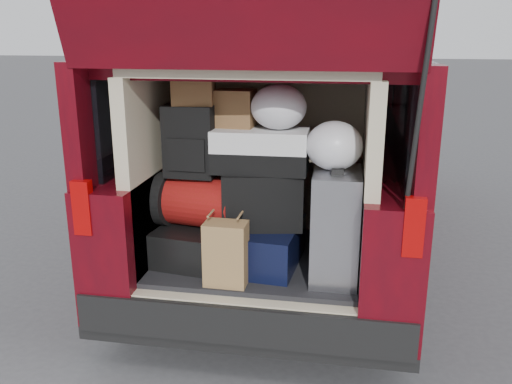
% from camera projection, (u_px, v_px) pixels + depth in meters
% --- Properties ---
extents(ground, '(80.00, 80.00, 0.00)m').
position_uv_depth(ground, '(252.00, 354.00, 3.36)').
color(ground, '#3E3E40').
rests_on(ground, ground).
extents(minivan, '(1.90, 5.35, 2.77)m').
position_uv_depth(minivan, '(289.00, 150.00, 4.86)').
color(minivan, black).
rests_on(minivan, ground).
extents(load_floor, '(1.24, 1.05, 0.55)m').
position_uv_depth(load_floor, '(259.00, 294.00, 3.55)').
color(load_floor, black).
rests_on(load_floor, ground).
extents(black_hardshell, '(0.48, 0.60, 0.22)m').
position_uv_depth(black_hardshell, '(197.00, 241.00, 3.41)').
color(black_hardshell, black).
rests_on(black_hardshell, load_floor).
extents(navy_hardshell, '(0.51, 0.61, 0.25)m').
position_uv_depth(navy_hardshell, '(260.00, 244.00, 3.32)').
color(navy_hardshell, black).
rests_on(navy_hardshell, load_floor).
extents(silver_roller, '(0.27, 0.43, 0.64)m').
position_uv_depth(silver_roller, '(335.00, 225.00, 3.08)').
color(silver_roller, silver).
rests_on(silver_roller, load_floor).
extents(kraft_bag, '(0.24, 0.16, 0.37)m').
position_uv_depth(kraft_bag, '(226.00, 254.00, 3.03)').
color(kraft_bag, '#A7854B').
rests_on(kraft_bag, load_floor).
extents(red_duffel, '(0.54, 0.40, 0.32)m').
position_uv_depth(red_duffel, '(199.00, 200.00, 3.32)').
color(red_duffel, maroon).
rests_on(red_duffel, black_hardshell).
extents(black_soft_case, '(0.51, 0.37, 0.34)m').
position_uv_depth(black_soft_case, '(262.00, 199.00, 3.23)').
color(black_soft_case, black).
rests_on(black_soft_case, navy_hardshell).
extents(backpack, '(0.30, 0.19, 0.43)m').
position_uv_depth(backpack, '(191.00, 141.00, 3.20)').
color(backpack, black).
rests_on(backpack, red_duffel).
extents(twotone_duffel, '(0.56, 0.30, 0.25)m').
position_uv_depth(twotone_duffel, '(260.00, 150.00, 3.17)').
color(twotone_duffel, silver).
rests_on(twotone_duffel, black_soft_case).
extents(grocery_sack_lower, '(0.25, 0.22, 0.21)m').
position_uv_depth(grocery_sack_lower, '(194.00, 86.00, 3.12)').
color(grocery_sack_lower, brown).
rests_on(grocery_sack_lower, backpack).
extents(grocery_sack_upper, '(0.23, 0.19, 0.22)m').
position_uv_depth(grocery_sack_upper, '(236.00, 108.00, 3.18)').
color(grocery_sack_upper, brown).
rests_on(grocery_sack_upper, twotone_duffel).
extents(plastic_bag_center, '(0.35, 0.34, 0.26)m').
position_uv_depth(plastic_bag_center, '(279.00, 107.00, 3.09)').
color(plastic_bag_center, white).
rests_on(plastic_bag_center, twotone_duffel).
extents(plastic_bag_right, '(0.34, 0.32, 0.27)m').
position_uv_depth(plastic_bag_right, '(334.00, 146.00, 2.99)').
color(plastic_bag_right, white).
rests_on(plastic_bag_right, silver_roller).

